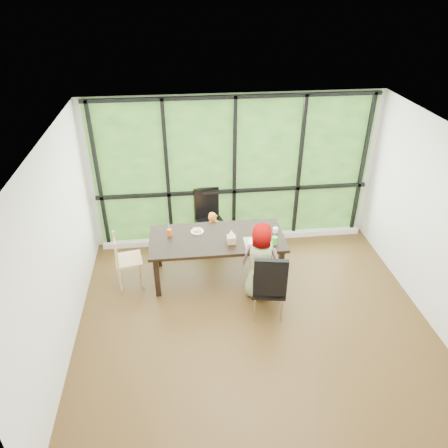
{
  "coord_description": "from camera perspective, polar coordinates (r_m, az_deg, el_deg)",
  "views": [
    {
      "loc": [
        -0.94,
        -4.47,
        4.35
      ],
      "look_at": [
        -0.32,
        1.0,
        1.05
      ],
      "focal_mm": 33.96,
      "sensor_mm": 36.0,
      "label": 1
    }
  ],
  "objects": [
    {
      "name": "orange_cup",
      "position": [
        6.73,
        -7.35,
        -1.13
      ],
      "size": [
        0.07,
        0.07,
        0.11
      ],
      "primitive_type": "cylinder",
      "color": "#E2510A",
      "rests_on": "dining_table"
    },
    {
      "name": "window_sill",
      "position": [
        7.95,
        1.33,
        -1.81
      ],
      "size": [
        4.8,
        0.12,
        0.1
      ],
      "primitive_type": "cube",
      "color": "silver",
      "rests_on": "ground"
    },
    {
      "name": "dining_table",
      "position": [
        6.86,
        -0.93,
        -4.46
      ],
      "size": [
        2.12,
        0.98,
        0.75
      ],
      "primitive_type": "cube",
      "rotation": [
        0.0,
        0.0,
        0.0
      ],
      "color": "black",
      "rests_on": "ground"
    },
    {
      "name": "crepe_rolls_near",
      "position": [
        6.53,
        4.32,
        -2.27
      ],
      "size": [
        0.05,
        0.12,
        0.04
      ],
      "primitive_type": null,
      "color": "tan",
      "rests_on": "plate_near"
    },
    {
      "name": "green_cup",
      "position": [
        6.51,
        6.83,
        -2.23
      ],
      "size": [
        0.08,
        0.08,
        0.13
      ],
      "primitive_type": "cylinder",
      "color": "green",
      "rests_on": "dining_table"
    },
    {
      "name": "white_mug",
      "position": [
        6.81,
        6.93,
        -0.82
      ],
      "size": [
        0.08,
        0.08,
        0.08
      ],
      "primitive_type": "cylinder",
      "color": "white",
      "rests_on": "dining_table"
    },
    {
      "name": "straw_white",
      "position": [
        6.68,
        -7.41,
        -0.43
      ],
      "size": [
        0.01,
        0.04,
        0.2
      ],
      "primitive_type": "cylinder",
      "rotation": [
        0.14,
        0.0,
        0.0
      ],
      "color": "white",
      "rests_on": "orange_cup"
    },
    {
      "name": "plate_near",
      "position": [
        6.55,
        4.31,
        -2.46
      ],
      "size": [
        0.24,
        0.24,
        0.01
      ],
      "primitive_type": "cylinder",
      "color": "white",
      "rests_on": "dining_table"
    },
    {
      "name": "chair_end_beech",
      "position": [
        6.84,
        -12.72,
        -4.7
      ],
      "size": [
        0.47,
        0.48,
        0.9
      ],
      "primitive_type": "cube",
      "rotation": [
        0.0,
        0.0,
        1.74
      ],
      "color": "tan",
      "rests_on": "ground"
    },
    {
      "name": "chair_interior_leather",
      "position": [
        6.1,
        6.08,
        -7.92
      ],
      "size": [
        0.53,
        0.53,
        1.08
      ],
      "primitive_type": "cube",
      "rotation": [
        0.0,
        0.0,
        2.97
      ],
      "color": "black",
      "rests_on": "ground"
    },
    {
      "name": "crepe_rolls_far",
      "position": [
        6.79,
        -3.64,
        -0.82
      ],
      "size": [
        0.15,
        0.12,
        0.04
      ],
      "primitive_type": null,
      "color": "tan",
      "rests_on": "plate_far"
    },
    {
      "name": "tissue",
      "position": [
        6.44,
        1.0,
        -1.26
      ],
      "size": [
        0.12,
        0.12,
        0.11
      ],
      "primitive_type": "cone",
      "color": "white",
      "rests_on": "tissue_box"
    },
    {
      "name": "window_mullions",
      "position": [
        7.37,
        1.41,
        6.89
      ],
      "size": [
        4.8,
        0.06,
        2.65
      ],
      "primitive_type": null,
      "color": "black",
      "rests_on": "back_wall"
    },
    {
      "name": "foliage_backdrop",
      "position": [
        7.4,
        1.37,
        7.02
      ],
      "size": [
        4.8,
        0.02,
        2.65
      ],
      "primitive_type": "cube",
      "color": "#24521F",
      "rests_on": "back_wall"
    },
    {
      "name": "placemat",
      "position": [
        6.57,
        4.56,
        -2.4
      ],
      "size": [
        0.42,
        0.31,
        0.01
      ],
      "primitive_type": "cube",
      "color": "tan",
      "rests_on": "dining_table"
    },
    {
      "name": "child_older",
      "position": [
        6.36,
        5.18,
        -5.02
      ],
      "size": [
        0.72,
        0.59,
        1.26
      ],
      "primitive_type": "imported",
      "rotation": [
        0.0,
        0.0,
        2.79
      ],
      "color": "slate",
      "rests_on": "ground"
    },
    {
      "name": "plate_far",
      "position": [
        6.81,
        -3.63,
        -1.0
      ],
      "size": [
        0.21,
        0.21,
        0.01
      ],
      "primitive_type": "cylinder",
      "color": "white",
      "rests_on": "dining_table"
    },
    {
      "name": "ground",
      "position": [
        6.31,
        3.98,
        -12.76
      ],
      "size": [
        5.0,
        5.0,
        0.0
      ],
      "primitive_type": "plane",
      "color": "black",
      "rests_on": "ground"
    },
    {
      "name": "chair_window_leather",
      "position": [
        7.55,
        -1.86,
        0.59
      ],
      "size": [
        0.56,
        0.56,
        1.08
      ],
      "primitive_type": "cube",
      "rotation": [
        0.0,
        0.0,
        0.24
      ],
      "color": "black",
      "rests_on": "ground"
    },
    {
      "name": "back_wall",
      "position": [
        7.42,
        1.35,
        7.08
      ],
      "size": [
        5.0,
        0.0,
        5.0
      ],
      "primitive_type": "plane",
      "rotation": [
        1.57,
        0.0,
        0.0
      ],
      "color": "silver",
      "rests_on": "ground"
    },
    {
      "name": "straw_pink",
      "position": [
        6.45,
        6.89,
        -1.44
      ],
      "size": [
        0.01,
        0.04,
        0.2
      ],
      "primitive_type": "cylinder",
      "rotation": [
        0.14,
        0.0,
        0.0
      ],
      "color": "pink",
      "rests_on": "green_cup"
    },
    {
      "name": "child_toddler",
      "position": [
        7.32,
        -1.38,
        -1.48
      ],
      "size": [
        0.36,
        0.3,
        0.86
      ],
      "primitive_type": "imported",
      "rotation": [
        0.0,
        0.0,
        0.33
      ],
      "color": "orange",
      "rests_on": "ground"
    },
    {
      "name": "tissue_box",
      "position": [
        6.5,
        0.99,
        -2.09
      ],
      "size": [
        0.13,
        0.13,
        0.11
      ],
      "primitive_type": "cube",
      "color": "tan",
      "rests_on": "dining_table"
    }
  ]
}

